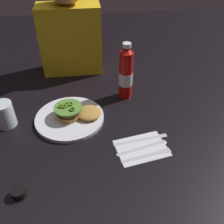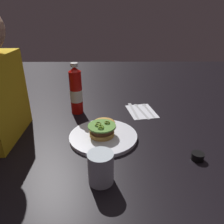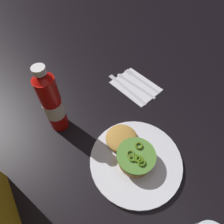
% 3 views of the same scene
% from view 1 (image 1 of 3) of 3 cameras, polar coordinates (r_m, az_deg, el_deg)
% --- Properties ---
extents(ground_plane, '(3.00, 3.00, 0.00)m').
position_cam_1_polar(ground_plane, '(0.96, -9.22, -5.67)').
color(ground_plane, black).
extents(dinner_plate, '(0.28, 0.28, 0.02)m').
position_cam_1_polar(dinner_plate, '(1.04, -9.71, -1.37)').
color(dinner_plate, white).
rests_on(dinner_plate, ground_plane).
extents(burger_sandwich, '(0.19, 0.11, 0.05)m').
position_cam_1_polar(burger_sandwich, '(1.02, -8.30, 0.05)').
color(burger_sandwich, '#B9873B').
rests_on(burger_sandwich, dinner_plate).
extents(ketchup_bottle, '(0.06, 0.06, 0.26)m').
position_cam_1_polar(ketchup_bottle, '(1.10, 3.19, 8.72)').
color(ketchup_bottle, '#BD0F0B').
rests_on(ketchup_bottle, ground_plane).
extents(water_glass, '(0.08, 0.08, 0.10)m').
position_cam_1_polar(water_glass, '(1.06, -23.58, -0.52)').
color(water_glass, silver).
rests_on(water_glass, ground_plane).
extents(condiment_cup, '(0.04, 0.04, 0.03)m').
position_cam_1_polar(condiment_cup, '(0.83, -20.62, -16.95)').
color(condiment_cup, black).
rests_on(condiment_cup, ground_plane).
extents(napkin, '(0.20, 0.16, 0.00)m').
position_cam_1_polar(napkin, '(0.91, 6.82, -8.21)').
color(napkin, white).
rests_on(napkin, ground_plane).
extents(fork_utensil, '(0.19, 0.05, 0.00)m').
position_cam_1_polar(fork_utensil, '(0.89, 8.96, -9.53)').
color(fork_utensil, silver).
rests_on(fork_utensil, napkin).
extents(spoon_utensil, '(0.20, 0.06, 0.00)m').
position_cam_1_polar(spoon_utensil, '(0.92, 8.53, -7.55)').
color(spoon_utensil, silver).
rests_on(spoon_utensil, napkin).
extents(butter_knife, '(0.21, 0.04, 0.00)m').
position_cam_1_polar(butter_knife, '(0.94, 7.42, -6.08)').
color(butter_knife, silver).
rests_on(butter_knife, napkin).
extents(diner_person, '(0.30, 0.17, 0.51)m').
position_cam_1_polar(diner_person, '(1.29, -9.74, 18.80)').
color(diner_person, gold).
rests_on(diner_person, ground_plane).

